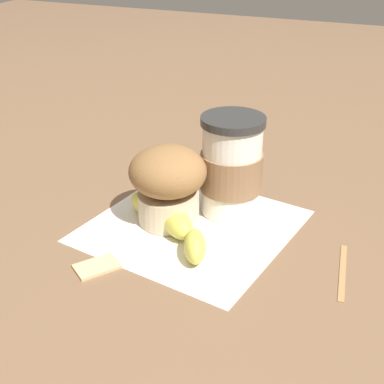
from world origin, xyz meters
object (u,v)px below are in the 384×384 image
(sugar_packet, at_px, (97,265))
(coffee_cup, at_px, (232,167))
(muffin, at_px, (169,181))
(banana, at_px, (172,224))

(sugar_packet, bearing_deg, coffee_cup, 151.62)
(muffin, height_order, sugar_packet, muffin)
(coffee_cup, relative_size, sugar_packet, 2.69)
(sugar_packet, bearing_deg, banana, 151.73)
(banana, xyz_separation_m, sugar_packet, (0.10, -0.05, -0.01))
(coffee_cup, bearing_deg, muffin, -51.72)
(coffee_cup, distance_m, muffin, 0.08)
(coffee_cup, height_order, muffin, coffee_cup)
(sugar_packet, bearing_deg, muffin, 166.07)
(muffin, bearing_deg, banana, 29.49)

